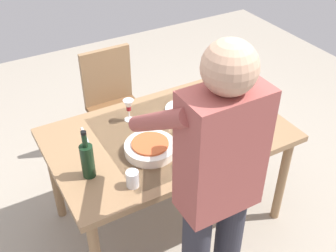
{
  "coord_description": "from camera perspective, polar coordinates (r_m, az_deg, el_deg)",
  "views": [
    {
      "loc": [
        1.02,
        1.8,
        2.3
      ],
      "look_at": [
        0.0,
        0.0,
        0.79
      ],
      "focal_mm": 44.8,
      "sensor_mm": 36.0,
      "label": 1
    }
  ],
  "objects": [
    {
      "name": "wine_glass_left",
      "position": [
        2.65,
        -5.38,
        2.67
      ],
      "size": [
        0.07,
        0.07,
        0.15
      ],
      "color": "white",
      "rests_on": "dining_table"
    },
    {
      "name": "table_knife",
      "position": [
        2.75,
        9.03,
        1.17
      ],
      "size": [
        0.02,
        0.2,
        0.0
      ],
      "primitive_type": "cube",
      "rotation": [
        0.0,
        0.0,
        -0.02
      ],
      "color": "silver",
      "rests_on": "dining_table"
    },
    {
      "name": "person_server",
      "position": [
        1.93,
        6.49,
        -8.22
      ],
      "size": [
        0.42,
        0.61,
        1.69
      ],
      "color": "#2D2D38",
      "rests_on": "ground_plane"
    },
    {
      "name": "side_bowl_salad",
      "position": [
        2.56,
        4.6,
        -0.54
      ],
      "size": [
        0.18,
        0.18,
        0.07
      ],
      "color": "silver",
      "rests_on": "dining_table"
    },
    {
      "name": "water_cup_near_left",
      "position": [
        2.39,
        7.0,
        -3.48
      ],
      "size": [
        0.07,
        0.07,
        0.1
      ],
      "primitive_type": "cylinder",
      "color": "silver",
      "rests_on": "dining_table"
    },
    {
      "name": "dining_table",
      "position": [
        2.64,
        0.0,
        -2.22
      ],
      "size": [
        1.47,
        0.91,
        0.74
      ],
      "color": "#93704C",
      "rests_on": "ground_plane"
    },
    {
      "name": "ground_plane",
      "position": [
        3.09,
        0.0,
        -11.96
      ],
      "size": [
        6.0,
        6.0,
        0.0
      ],
      "primitive_type": "plane",
      "color": "#9E9384"
    },
    {
      "name": "water_cup_near_right",
      "position": [
        2.21,
        -4.85,
        -7.18
      ],
      "size": [
        0.07,
        0.07,
        0.09
      ],
      "primitive_type": "cylinder",
      "color": "silver",
      "rests_on": "dining_table"
    },
    {
      "name": "chair_near",
      "position": [
        3.33,
        -7.48,
        3.6
      ],
      "size": [
        0.4,
        0.4,
        0.91
      ],
      "color": "brown",
      "rests_on": "ground_plane"
    },
    {
      "name": "wine_bottle",
      "position": [
        2.26,
        -10.91,
        -4.53
      ],
      "size": [
        0.07,
        0.07,
        0.3
      ],
      "color": "black",
      "rests_on": "dining_table"
    },
    {
      "name": "serving_bowl_pasta",
      "position": [
        2.42,
        -2.44,
        -2.94
      ],
      "size": [
        0.3,
        0.3,
        0.07
      ],
      "color": "silver",
      "rests_on": "dining_table"
    },
    {
      "name": "table_fork",
      "position": [
        2.61,
        -11.21,
        -1.3
      ],
      "size": [
        0.03,
        0.18,
        0.0
      ],
      "primitive_type": "cube",
      "rotation": [
        0.0,
        0.0,
        -0.12
      ],
      "color": "silver",
      "rests_on": "dining_table"
    },
    {
      "name": "dinner_plate_near",
      "position": [
        2.8,
        1.95,
        2.34
      ],
      "size": [
        0.23,
        0.23,
        0.01
      ],
      "primitive_type": "cylinder",
      "color": "silver",
      "rests_on": "dining_table"
    }
  ]
}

